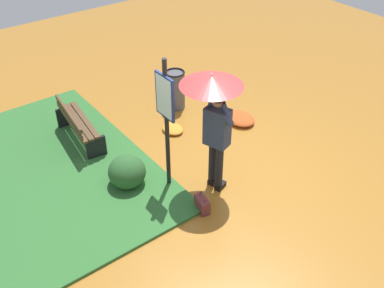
{
  "coord_description": "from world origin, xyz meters",
  "views": [
    {
      "loc": [
        -4.45,
        4.02,
        4.96
      ],
      "look_at": [
        0.08,
        0.59,
        0.85
      ],
      "focal_mm": 41.83,
      "sensor_mm": 36.0,
      "label": 1
    }
  ],
  "objects_px": {
    "info_sign_post": "(166,111)",
    "trash_bin": "(175,90)",
    "handbag": "(202,204)",
    "park_bench": "(77,125)",
    "person_with_umbrella": "(214,104)"
  },
  "relations": [
    {
      "from": "trash_bin",
      "to": "person_with_umbrella",
      "type": "bearing_deg",
      "value": 158.04
    },
    {
      "from": "person_with_umbrella",
      "to": "park_bench",
      "type": "distance_m",
      "value": 2.96
    },
    {
      "from": "handbag",
      "to": "trash_bin",
      "type": "height_order",
      "value": "trash_bin"
    },
    {
      "from": "park_bench",
      "to": "trash_bin",
      "type": "relative_size",
      "value": 1.68
    },
    {
      "from": "info_sign_post",
      "to": "trash_bin",
      "type": "distance_m",
      "value": 2.73
    },
    {
      "from": "person_with_umbrella",
      "to": "handbag",
      "type": "distance_m",
      "value": 1.57
    },
    {
      "from": "handbag",
      "to": "park_bench",
      "type": "distance_m",
      "value": 2.94
    },
    {
      "from": "handbag",
      "to": "park_bench",
      "type": "relative_size",
      "value": 0.26
    },
    {
      "from": "info_sign_post",
      "to": "park_bench",
      "type": "height_order",
      "value": "info_sign_post"
    },
    {
      "from": "info_sign_post",
      "to": "trash_bin",
      "type": "relative_size",
      "value": 2.76
    },
    {
      "from": "info_sign_post",
      "to": "trash_bin",
      "type": "height_order",
      "value": "info_sign_post"
    },
    {
      "from": "person_with_umbrella",
      "to": "park_bench",
      "type": "xyz_separation_m",
      "value": [
        2.43,
        1.24,
        -1.15
      ]
    },
    {
      "from": "person_with_umbrella",
      "to": "park_bench",
      "type": "bearing_deg",
      "value": 27.1
    },
    {
      "from": "info_sign_post",
      "to": "trash_bin",
      "type": "bearing_deg",
      "value": -38.14
    },
    {
      "from": "info_sign_post",
      "to": "park_bench",
      "type": "xyz_separation_m",
      "value": [
        2.02,
        0.65,
        -1.04
      ]
    }
  ]
}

